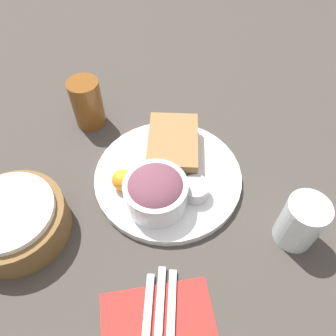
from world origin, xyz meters
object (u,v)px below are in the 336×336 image
fork (171,327)px  spoon (147,326)px  plate (168,177)px  knife (159,326)px  bread_basket (15,221)px  water_glass (301,222)px  salad_bowl (156,191)px  drink_glass (87,103)px  sandwich (173,146)px  dressing_cup (195,190)px

fork → spoon: size_ratio=1.11×
plate → knife: (-0.27, 0.06, -0.00)m
bread_basket → water_glass: 0.49m
salad_bowl → knife: 0.22m
fork → plate: bearing=-176.3°
drink_glass → water_glass: size_ratio=1.11×
sandwich → salad_bowl: salad_bowl is taller
fork → salad_bowl: bearing=-170.1°
bread_basket → knife: size_ratio=1.00×
sandwich → dressing_cup: sandwich is taller
sandwich → fork: size_ratio=0.92×
bread_basket → knife: bread_basket is taller
sandwich → bread_basket: bread_basket is taller
drink_glass → sandwich: bearing=-130.8°
sandwich → knife: size_ratio=0.88×
knife → spoon: bearing=-90.0°
plate → salad_bowl: 0.08m
fork → spoon: (0.01, 0.04, 0.00)m
salad_bowl → drink_glass: 0.28m
sandwich → water_glass: water_glass is taller
bread_basket → fork: (-0.20, -0.24, -0.03)m
sandwich → salad_bowl: bearing=155.2°
salad_bowl → dressing_cup: bearing=-87.0°
drink_glass → knife: bearing=-169.1°
water_glass → knife: bearing=113.2°
sandwich → spoon: bearing=163.3°
sandwich → bread_basket: 0.32m
sandwich → fork: bearing=169.6°
bread_basket → fork: 0.32m
bread_basket → knife: 0.30m
bread_basket → sandwich: bearing=-68.5°
salad_bowl → bread_basket: 0.25m
drink_glass → spoon: size_ratio=0.71×
dressing_cup → drink_glass: (0.25, 0.19, 0.02)m
dressing_cup → drink_glass: bearing=37.4°
sandwich → drink_glass: size_ratio=1.44×
dressing_cup → spoon: bearing=150.6°
spoon → water_glass: bearing=123.5°
drink_glass → spoon: 0.47m
plate → bread_basket: bearing=103.7°
drink_glass → bread_basket: 0.29m
plate → dressing_cup: bearing=-143.1°
plate → bread_basket: (-0.07, 0.28, 0.03)m
drink_glass → bread_basket: bearing=153.2°
salad_bowl → spoon: (-0.21, 0.04, -0.05)m
dressing_cup → water_glass: bearing=-123.4°
fork → knife: 0.02m
sandwich → salad_bowl: 0.12m
bread_basket → salad_bowl: bearing=-87.9°
dressing_cup → fork: size_ratio=0.30×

